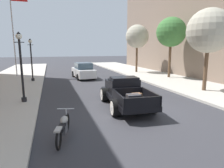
# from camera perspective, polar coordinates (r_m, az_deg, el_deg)

# --- Properties ---
(ground_plane) EXTENTS (140.00, 140.00, 0.00)m
(ground_plane) POSITION_cam_1_polar(r_m,az_deg,el_deg) (9.88, 5.77, -7.90)
(ground_plane) COLOR #333338
(building_right_storefront) EXTENTS (12.00, 28.00, 12.55)m
(building_right_storefront) POSITION_cam_1_polar(r_m,az_deg,el_deg) (28.26, 27.97, 15.72)
(building_right_storefront) COLOR #7F6B5B
(building_right_storefront) RESTS_ON ground
(hotrod_truck_black) EXTENTS (2.44, 5.03, 1.58)m
(hotrod_truck_black) POSITION_cam_1_polar(r_m,az_deg,el_deg) (10.58, 3.67, -2.39)
(hotrod_truck_black) COLOR black
(hotrod_truck_black) RESTS_ON ground
(motorcycle_parked) EXTENTS (0.77, 2.06, 0.93)m
(motorcycle_parked) POSITION_cam_1_polar(r_m,az_deg,el_deg) (7.01, -14.26, -12.18)
(motorcycle_parked) COLOR black
(motorcycle_parked) RESTS_ON ground
(car_background_white) EXTENTS (2.09, 4.41, 1.65)m
(car_background_white) POSITION_cam_1_polar(r_m,az_deg,el_deg) (20.65, -8.51, 3.84)
(car_background_white) COLOR silver
(car_background_white) RESTS_ON ground
(street_lamp_near) EXTENTS (0.50, 0.32, 3.85)m
(street_lamp_near) POSITION_cam_1_polar(r_m,az_deg,el_deg) (11.67, -25.39, 5.93)
(street_lamp_near) COLOR black
(street_lamp_near) RESTS_ON sidewalk_left
(street_lamp_far) EXTENTS (0.50, 0.32, 3.85)m
(street_lamp_far) POSITION_cam_1_polar(r_m,az_deg,el_deg) (19.13, -22.83, 7.50)
(street_lamp_far) COLOR black
(street_lamp_far) RESTS_ON sidewalk_left
(flagpole) EXTENTS (1.74, 0.16, 9.16)m
(flagpole) POSITION_cam_1_polar(r_m,az_deg,el_deg) (23.78, -26.90, 15.80)
(flagpole) COLOR #B2B2B7
(flagpole) RESTS_ON sidewalk_left
(street_tree_nearest) EXTENTS (3.02, 3.02, 5.66)m
(street_tree_nearest) POSITION_cam_1_polar(r_m,az_deg,el_deg) (15.16, 26.82, 13.83)
(street_tree_nearest) COLOR brown
(street_tree_nearest) RESTS_ON sidewalk_right
(street_tree_second) EXTENTS (2.98, 2.98, 6.09)m
(street_tree_second) POSITION_cam_1_polar(r_m,az_deg,el_deg) (21.01, 17.13, 14.43)
(street_tree_second) COLOR brown
(street_tree_second) RESTS_ON sidewalk_right
(street_tree_third) EXTENTS (2.87, 2.87, 5.89)m
(street_tree_third) POSITION_cam_1_polar(r_m,az_deg,el_deg) (24.95, 7.47, 13.76)
(street_tree_third) COLOR brown
(street_tree_third) RESTS_ON sidewalk_right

